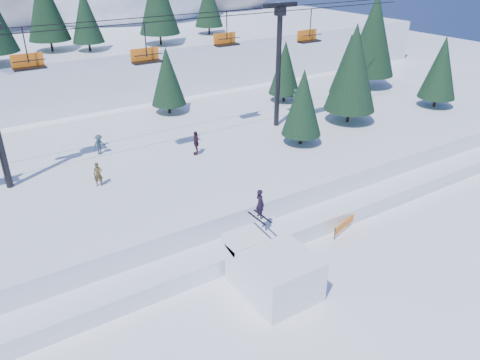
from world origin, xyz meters
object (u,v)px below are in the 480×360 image
chairlift (139,65)px  banner_near (346,224)px  banner_far (366,208)px  jump_kicker (273,269)px

chairlift → banner_near: size_ratio=16.83×
chairlift → banner_far: (10.69, -12.59, -8.78)m
jump_kicker → banner_near: 7.80m
banner_near → banner_far: same height
jump_kicker → banner_near: bearing=15.5°
jump_kicker → banner_far: (10.12, 2.82, -0.76)m
banner_far → chairlift: bearing=130.3°
banner_near → banner_far: bearing=15.6°
jump_kicker → banner_far: jump_kicker is taller
jump_kicker → banner_far: 10.54m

